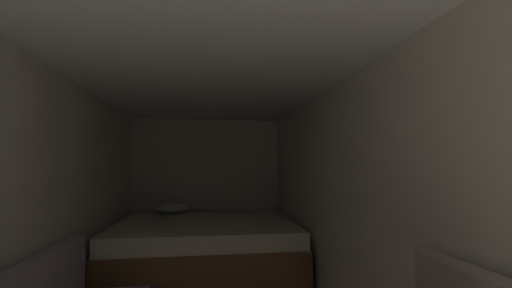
% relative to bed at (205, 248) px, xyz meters
% --- Properties ---
extents(wall_back, '(2.41, 0.05, 2.12)m').
position_rel_bed_xyz_m(wall_back, '(0.00, 1.04, 0.72)').
color(wall_back, beige).
rests_on(wall_back, ground).
extents(wall_left, '(0.05, 5.50, 2.12)m').
position_rel_bed_xyz_m(wall_left, '(-1.18, -1.74, 0.72)').
color(wall_left, beige).
rests_on(wall_left, ground).
extents(wall_right, '(0.05, 5.50, 2.12)m').
position_rel_bed_xyz_m(wall_right, '(1.19, -1.74, 0.72)').
color(wall_right, beige).
rests_on(wall_right, ground).
extents(ceiling_slab, '(2.41, 5.50, 0.05)m').
position_rel_bed_xyz_m(ceiling_slab, '(0.00, -1.74, 1.81)').
color(ceiling_slab, white).
rests_on(ceiling_slab, wall_left).
extents(bed, '(2.19, 1.94, 0.83)m').
position_rel_bed_xyz_m(bed, '(0.00, 0.00, 0.00)').
color(bed, brown).
rests_on(bed, ground).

